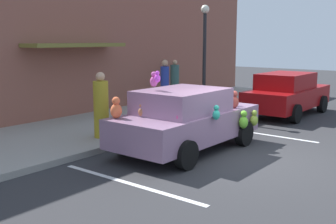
{
  "coord_description": "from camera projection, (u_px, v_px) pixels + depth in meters",
  "views": [
    {
      "loc": [
        -8.31,
        -4.25,
        2.71
      ],
      "look_at": [
        -0.2,
        2.15,
        0.9
      ],
      "focal_mm": 43.96,
      "sensor_mm": 36.0,
      "label": 1
    }
  ],
  "objects": [
    {
      "name": "street_lamp_post",
      "position": [
        204.0,
        48.0,
        13.91
      ],
      "size": [
        0.28,
        0.28,
        3.72
      ],
      "color": "black",
      "rests_on": "sidewalk"
    },
    {
      "name": "sidewalk",
      "position": [
        99.0,
        128.0,
        12.52
      ],
      "size": [
        24.0,
        4.0,
        0.15
      ],
      "primitive_type": "cube",
      "color": "gray",
      "rests_on": "ground"
    },
    {
      "name": "parking_stripe_rear",
      "position": [
        129.0,
        183.0,
        7.88
      ],
      "size": [
        0.12,
        3.6,
        0.01
      ],
      "primitive_type": "cube",
      "color": "silver",
      "rests_on": "ground"
    },
    {
      "name": "pedestrian_walking_past",
      "position": [
        101.0,
        108.0,
        10.87
      ],
      "size": [
        0.4,
        0.4,
        1.74
      ],
      "color": "#A69424",
      "rests_on": "sidewalk"
    },
    {
      "name": "parking_stripe_front",
      "position": [
        257.0,
        133.0,
        12.1
      ],
      "size": [
        0.12,
        3.6,
        0.01
      ],
      "primitive_type": "cube",
      "color": "silver",
      "rests_on": "ground"
    },
    {
      "name": "ground_plane",
      "position": [
        246.0,
        159.0,
        9.48
      ],
      "size": [
        60.0,
        60.0,
        0.0
      ],
      "primitive_type": "plane",
      "color": "#2D2D30"
    },
    {
      "name": "storefront_building",
      "position": [
        51.0,
        25.0,
        13.29
      ],
      "size": [
        24.0,
        1.25,
        6.4
      ],
      "color": "brown",
      "rests_on": "ground"
    },
    {
      "name": "parked_sedan_behind",
      "position": [
        287.0,
        94.0,
        14.94
      ],
      "size": [
        4.31,
        1.9,
        1.54
      ],
      "color": "maroon",
      "rests_on": "ground"
    },
    {
      "name": "pedestrian_near_shopfront",
      "position": [
        175.0,
        82.0,
        17.55
      ],
      "size": [
        0.37,
        0.37,
        1.74
      ],
      "color": "#365C57",
      "rests_on": "sidewalk"
    },
    {
      "name": "pedestrian_by_lamp",
      "position": [
        165.0,
        85.0,
        15.53
      ],
      "size": [
        0.32,
        0.32,
        1.84
      ],
      "color": "#283C9E",
      "rests_on": "sidewalk"
    },
    {
      "name": "teddy_bear_on_sidewalk",
      "position": [
        197.0,
        107.0,
        14.16
      ],
      "size": [
        0.33,
        0.27,
        0.63
      ],
      "color": "beige",
      "rests_on": "sidewalk"
    },
    {
      "name": "plush_covered_car",
      "position": [
        186.0,
        119.0,
        10.1
      ],
      "size": [
        4.15,
        2.14,
        2.02
      ],
      "color": "gray",
      "rests_on": "ground"
    }
  ]
}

